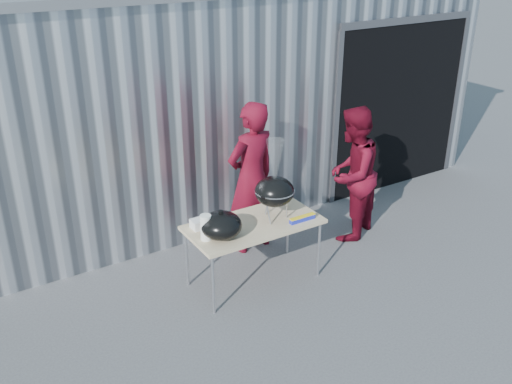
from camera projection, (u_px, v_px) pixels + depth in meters
ground at (281, 300)px, 6.27m from camera, size 80.00×80.00×0.00m
building at (174, 72)px, 9.61m from camera, size 8.20×6.20×3.10m
folding_table at (254, 226)px, 6.34m from camera, size 1.50×0.75×0.75m
kettle_grill at (275, 185)px, 6.24m from camera, size 0.45×0.45×0.94m
grill_lid at (221, 225)px, 5.97m from camera, size 0.44×0.44×0.32m
paper_towels at (206, 227)px, 5.93m from camera, size 0.12×0.12×0.28m
white_tub at (200, 223)px, 6.20m from camera, size 0.20×0.15×0.10m
foil_box at (302, 219)px, 6.35m from camera, size 0.32×0.06×0.06m
person_cook at (252, 178)px, 6.95m from camera, size 0.76×0.56×1.92m
person_bystander at (352, 174)px, 7.26m from camera, size 1.06×0.98×1.76m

